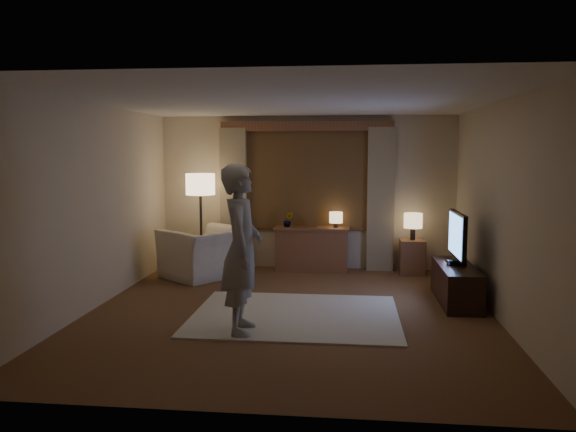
# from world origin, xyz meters

# --- Properties ---
(room) EXTENTS (5.04, 5.54, 2.64)m
(room) POSITION_xyz_m (0.00, 0.50, 1.33)
(room) COLOR brown
(room) RESTS_ON ground
(rug) EXTENTS (2.50, 2.00, 0.02)m
(rug) POSITION_xyz_m (0.09, -0.15, 0.01)
(rug) COLOR beige
(rug) RESTS_ON floor
(sideboard) EXTENTS (1.20, 0.40, 0.70)m
(sideboard) POSITION_xyz_m (0.11, 2.50, 0.35)
(sideboard) COLOR brown
(sideboard) RESTS_ON floor
(picture_frame) EXTENTS (0.16, 0.02, 0.20)m
(picture_frame) POSITION_xyz_m (0.11, 2.50, 0.80)
(picture_frame) COLOR brown
(picture_frame) RESTS_ON sideboard
(plant) EXTENTS (0.17, 0.13, 0.30)m
(plant) POSITION_xyz_m (-0.29, 2.50, 0.85)
(plant) COLOR #999999
(plant) RESTS_ON sideboard
(table_lamp_sideboard) EXTENTS (0.22, 0.22, 0.30)m
(table_lamp_sideboard) POSITION_xyz_m (0.51, 2.50, 0.90)
(table_lamp_sideboard) COLOR black
(table_lamp_sideboard) RESTS_ON sideboard
(floor_lamp) EXTENTS (0.48, 0.48, 1.64)m
(floor_lamp) POSITION_xyz_m (-1.71, 2.21, 1.38)
(floor_lamp) COLOR black
(floor_lamp) RESTS_ON floor
(armchair) EXTENTS (1.56, 1.59, 0.78)m
(armchair) POSITION_xyz_m (-1.54, 1.83, 0.39)
(armchair) COLOR beige
(armchair) RESTS_ON floor
(side_table) EXTENTS (0.40, 0.40, 0.56)m
(side_table) POSITION_xyz_m (1.77, 2.45, 0.28)
(side_table) COLOR brown
(side_table) RESTS_ON floor
(table_lamp_side) EXTENTS (0.30, 0.30, 0.44)m
(table_lamp_side) POSITION_xyz_m (1.77, 2.45, 0.87)
(table_lamp_side) COLOR black
(table_lamp_side) RESTS_ON side_table
(tv_stand) EXTENTS (0.45, 1.40, 0.50)m
(tv_stand) POSITION_xyz_m (2.15, 0.71, 0.25)
(tv_stand) COLOR black
(tv_stand) RESTS_ON floor
(tv) EXTENTS (0.24, 0.98, 0.71)m
(tv) POSITION_xyz_m (2.15, 0.71, 0.89)
(tv) COLOR black
(tv) RESTS_ON tv_stand
(person) EXTENTS (0.50, 0.71, 1.85)m
(person) POSITION_xyz_m (-0.44, -0.85, 0.94)
(person) COLOR #B1ACA3
(person) RESTS_ON rug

